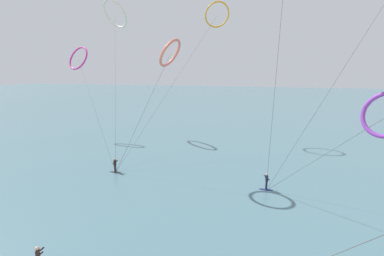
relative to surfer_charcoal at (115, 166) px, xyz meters
name	(u,v)px	position (x,y,z in m)	size (l,w,h in m)	color
sea_water	(254,101)	(10.08, 81.89, -0.78)	(400.00, 200.00, 0.08)	#476B75
surfer_charcoal	(115,166)	(0.00, 0.00, 0.00)	(1.40, 0.60, 1.70)	black
surfer_navy	(266,183)	(16.85, -0.21, 0.00)	(1.40, 0.65, 1.70)	navy
kite_amber	(217,15)	(7.24, 21.97, 19.90)	(9.65, 24.09, 22.78)	orange
kite_coral	(170,53)	(6.26, 1.78, 12.57)	(7.50, 3.59, 14.90)	#EA7260
kite_ivory	(115,14)	(-11.34, 20.96, 20.83)	(14.56, 23.63, 24.11)	silver
kite_magenta	(78,58)	(-15.45, 15.18, 12.82)	(17.88, 16.86, 15.69)	#CC288E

